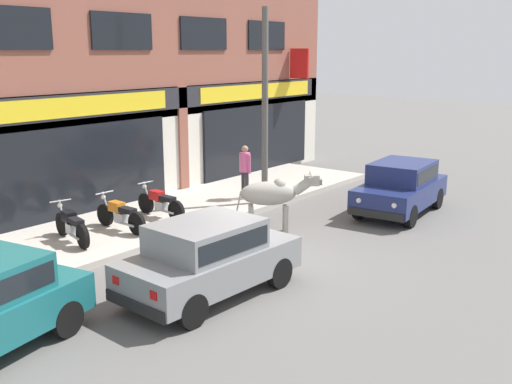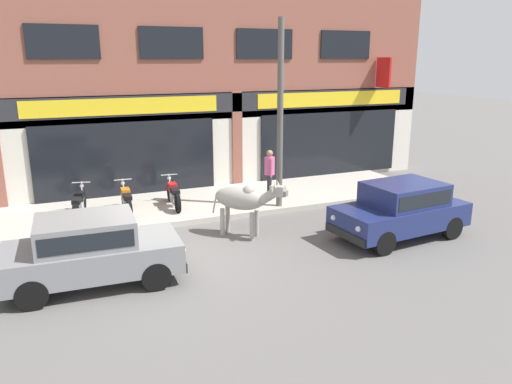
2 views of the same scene
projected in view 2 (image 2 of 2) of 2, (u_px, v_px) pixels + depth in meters
The scene contains 11 objects.
ground_plane at pixel (170, 260), 11.62m from camera, with size 90.00×90.00×0.00m, color #605E5B.
sidewalk at pixel (139, 210), 15.09m from camera, with size 19.00×3.46×0.16m, color #B7AFA3.
shop_building at pixel (121, 77), 15.85m from camera, with size 23.00×1.40×8.33m.
cow at pixel (243, 199), 12.90m from camera, with size 1.60×1.74×1.61m.
car_0 at pixel (90, 248), 10.14m from camera, with size 3.67×1.74×1.46m.
car_1 at pixel (401, 208), 12.84m from camera, with size 3.72×1.92×1.46m.
motorcycle_0 at pixel (79, 204), 14.14m from camera, with size 0.67×1.79×0.88m.
motorcycle_1 at pixel (126, 200), 14.49m from camera, with size 0.52×1.81×0.88m.
motorcycle_2 at pixel (173, 194), 15.12m from camera, with size 0.52×1.81×0.88m.
pedestrian at pixel (270, 169), 15.71m from camera, with size 0.32×0.49×1.60m.
utility_pole at pixel (280, 116), 14.58m from camera, with size 0.18×0.18×5.49m, color #595651.
Camera 2 is at (-2.34, -10.73, 4.56)m, focal length 35.00 mm.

